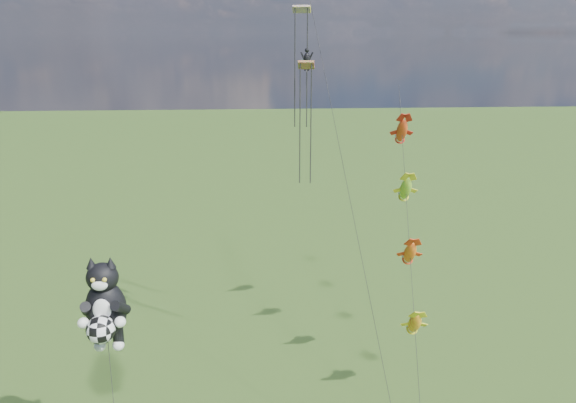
{
  "coord_description": "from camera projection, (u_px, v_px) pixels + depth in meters",
  "views": [
    {
      "loc": [
        6.29,
        -22.56,
        22.35
      ],
      "look_at": [
        8.57,
        12.71,
        11.71
      ],
      "focal_mm": 35.0,
      "sensor_mm": 36.0,
      "label": 1
    }
  ],
  "objects": [
    {
      "name": "parafoil_rig",
      "position": [
        309.0,
        77.0,
        35.56
      ],
      "size": [
        4.93,
        17.02,
        26.84
      ],
      "rotation": [
        0.0,
        0.0,
        0.33
      ],
      "color": "brown",
      "rests_on": "ground"
    },
    {
      "name": "fish_windsock_rig",
      "position": [
        408.0,
        221.0,
        37.0
      ],
      "size": [
        2.03,
        15.89,
        18.67
      ],
      "rotation": [
        0.0,
        0.0,
        0.22
      ],
      "color": "brown",
      "rests_on": "ground"
    },
    {
      "name": "cat_kite_rig",
      "position": [
        104.0,
        307.0,
        27.62
      ],
      "size": [
        2.35,
        4.11,
        11.98
      ],
      "rotation": [
        0.0,
        0.0,
        0.23
      ],
      "color": "brown",
      "rests_on": "ground"
    }
  ]
}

